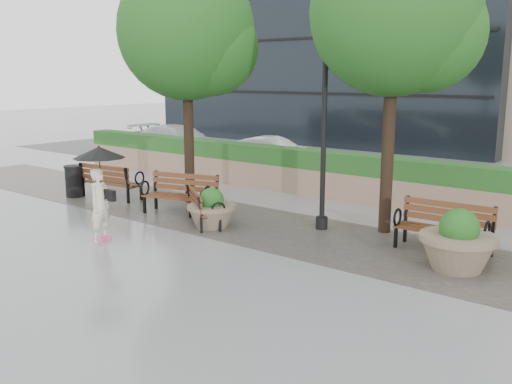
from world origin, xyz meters
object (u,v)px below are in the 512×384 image
Objects in this scene: bench_1 at (180,203)px; bench_2 at (204,215)px; bench_0 at (112,188)px; planter_left at (212,212)px; car_left at (179,142)px; lamppost at (323,147)px; planter_right at (458,246)px; trash_bin at (74,182)px; pedestrian at (100,184)px; bench_3 at (443,238)px; car_right at (273,153)px.

bench_2 is (1.22, -0.38, -0.06)m from bench_1.
bench_1 reaches higher than bench_0.
planter_left is (1.55, -0.47, 0.07)m from bench_1.
planter_left is 0.23× the size of car_left.
car_left is (-9.11, 7.69, 0.34)m from planter_left.
bench_0 is at bearing -171.93° from lamppost.
bench_0 is at bearing -179.69° from planter_right.
bench_2 is at bearing -131.44° from car_left.
pedestrian is (4.47, -2.30, 0.81)m from trash_bin.
planter_left is at bearing 165.61° from bench_0.
car_left is (-7.57, 7.22, 0.41)m from bench_1.
bench_0 is 2.22× the size of trash_bin.
planter_right is at bearing 3.18° from trash_bin.
planter_left is 5.62m from trash_bin.
planter_right is 3.94m from lamppost.
bench_2 is 0.37× the size of lamppost.
car_left is (-14.15, 6.14, 0.42)m from bench_3.
bench_0 is 3.03m from bench_1.
bench_2 is 6.02m from planter_right.
car_right is (0.32, 7.49, 0.30)m from bench_0.
trash_bin is at bearing -174.77° from bench_3.
bench_1 is 1.47× the size of planter_right.
pedestrian is at bearing -171.69° from car_right.
planter_left is 11.93m from car_left.
bench_1 is 0.47× the size of lamppost.
car_right is at bearing 134.32° from lamppost.
bench_0 is 1.21× the size of bench_2.
pedestrian reaches higher than car_right.
planter_right reaches higher than planter_left.
bench_1 is at bearing -168.79° from car_right.
car_right is at bearing -99.65° from bench_0.
pedestrian is at bearing -116.61° from planter_left.
lamppost is (-3.53, 0.90, 1.50)m from planter_right.
planter_left is at bearing -160.58° from car_right.
bench_2 is 1.84× the size of trash_bin.
bench_0 is at bearing -177.23° from bench_3.
bench_0 is 1.19m from trash_bin.
pedestrian is (-3.28, -3.82, -0.70)m from lamppost.
lamppost reaches higher than planter_left.
planter_right is 11.29m from trash_bin.
trash_bin is 5.09m from pedestrian.
bench_2 is 11.62m from car_left.
car_right is at bearing 94.05° from bench_1.
bench_1 reaches higher than trash_bin.
bench_0 is 0.45× the size of lamppost.
bench_0 is at bearing 162.33° from bench_1.
bench_2 is 0.45× the size of car_right.
bench_3 reaches higher than trash_bin.
bench_2 is at bearing -174.80° from planter_right.
pedestrian reaches higher than bench_2.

